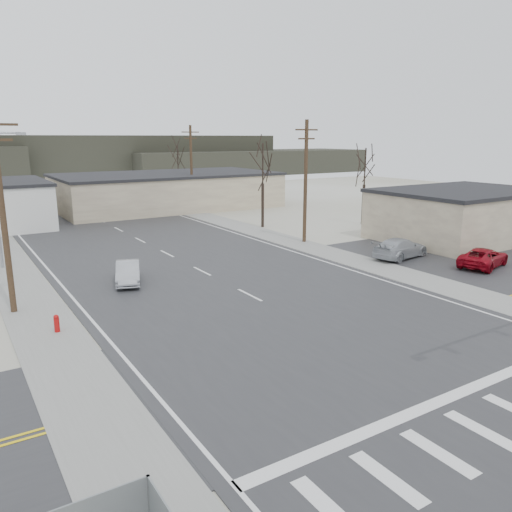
% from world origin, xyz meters
% --- Properties ---
extents(ground, '(140.00, 140.00, 0.00)m').
position_xyz_m(ground, '(0.00, 0.00, 0.00)').
color(ground, silver).
rests_on(ground, ground).
extents(main_road, '(18.00, 110.00, 0.05)m').
position_xyz_m(main_road, '(0.00, 15.00, 0.02)').
color(main_road, '#2A2A2D').
rests_on(main_road, ground).
extents(cross_road, '(90.00, 10.00, 0.04)m').
position_xyz_m(cross_road, '(0.00, 0.00, 0.02)').
color(cross_road, '#2A2A2D').
rests_on(cross_road, ground).
extents(parking_lot, '(18.00, 20.00, 0.03)m').
position_xyz_m(parking_lot, '(20.00, 6.00, 0.02)').
color(parking_lot, '#2A2A2D').
rests_on(parking_lot, ground).
extents(sidewalk_left, '(3.00, 90.00, 0.06)m').
position_xyz_m(sidewalk_left, '(-10.60, 20.00, 0.03)').
color(sidewalk_left, gray).
rests_on(sidewalk_left, ground).
extents(sidewalk_right, '(3.00, 90.00, 0.06)m').
position_xyz_m(sidewalk_right, '(10.60, 20.00, 0.03)').
color(sidewalk_right, gray).
rests_on(sidewalk_right, ground).
extents(fire_hydrant, '(0.24, 0.24, 0.87)m').
position_xyz_m(fire_hydrant, '(-10.20, 8.00, 0.45)').
color(fire_hydrant, '#A50C0C').
rests_on(fire_hydrant, ground).
extents(building_right_far, '(26.30, 14.30, 4.30)m').
position_xyz_m(building_right_far, '(10.00, 44.00, 2.15)').
color(building_right_far, beige).
rests_on(building_right_far, ground).
extents(building_lot, '(14.30, 10.30, 4.30)m').
position_xyz_m(building_lot, '(24.00, 12.00, 2.16)').
color(building_lot, beige).
rests_on(building_lot, ground).
extents(upole_left_b, '(2.20, 0.30, 10.00)m').
position_xyz_m(upole_left_b, '(-11.50, 12.00, 5.22)').
color(upole_left_b, '#432D1F').
rests_on(upole_left_b, ground).
extents(upole_right_a, '(2.20, 0.30, 10.00)m').
position_xyz_m(upole_right_a, '(11.50, 18.00, 5.22)').
color(upole_right_a, '#432D1F').
rests_on(upole_right_a, ground).
extents(upole_right_b, '(2.20, 0.30, 10.00)m').
position_xyz_m(upole_right_b, '(11.50, 40.00, 5.22)').
color(upole_right_b, '#432D1F').
rests_on(upole_right_b, ground).
extents(tree_right_mid, '(3.74, 3.74, 8.33)m').
position_xyz_m(tree_right_mid, '(12.50, 26.00, 5.93)').
color(tree_right_mid, black).
rests_on(tree_right_mid, ground).
extents(tree_right_far, '(3.52, 3.52, 7.84)m').
position_xyz_m(tree_right_far, '(15.00, 52.00, 5.58)').
color(tree_right_far, black).
rests_on(tree_right_far, ground).
extents(tree_lot, '(3.52, 3.52, 7.84)m').
position_xyz_m(tree_lot, '(22.00, 22.00, 5.58)').
color(tree_lot, black).
rests_on(tree_lot, ground).
extents(hill_center, '(80.00, 18.00, 9.00)m').
position_xyz_m(hill_center, '(15.00, 96.00, 4.50)').
color(hill_center, '#333026').
rests_on(hill_center, ground).
extents(hill_right, '(60.00, 18.00, 5.50)m').
position_xyz_m(hill_right, '(50.00, 90.00, 2.75)').
color(hill_right, '#333026').
rests_on(hill_right, ground).
extents(sedan_crossing, '(2.55, 4.15, 1.29)m').
position_xyz_m(sedan_crossing, '(-4.94, 14.00, 0.69)').
color(sedan_crossing, '#9EA1A8').
rests_on(sedan_crossing, main_road).
extents(car_far_a, '(2.88, 5.52, 1.53)m').
position_xyz_m(car_far_a, '(2.89, 51.81, 0.81)').
color(car_far_a, black).
rests_on(car_far_a, main_road).
extents(car_far_b, '(1.48, 3.59, 1.22)m').
position_xyz_m(car_far_b, '(-2.01, 58.75, 0.66)').
color(car_far_b, black).
rests_on(car_far_b, main_road).
extents(car_parked_red, '(5.04, 3.27, 1.29)m').
position_xyz_m(car_parked_red, '(16.72, 4.92, 0.68)').
color(car_parked_red, maroon).
rests_on(car_parked_red, parking_lot).
extents(car_parked_dark_b, '(4.50, 2.82, 1.40)m').
position_xyz_m(car_parked_dark_b, '(22.32, 11.29, 0.73)').
color(car_parked_dark_b, black).
rests_on(car_parked_dark_b, parking_lot).
extents(car_parked_silver, '(5.26, 2.82, 1.45)m').
position_xyz_m(car_parked_silver, '(13.92, 9.72, 0.76)').
color(car_parked_silver, '#9B9FA6').
rests_on(car_parked_silver, parking_lot).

